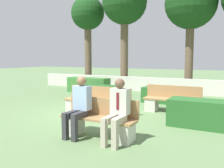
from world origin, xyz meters
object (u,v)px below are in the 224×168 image
tree_leftmost (88,16)px  tree_center_right (191,5)px  bench_right_side (97,104)px  person_seated_woman (79,103)px  bench_front (98,123)px  tree_center_left (125,4)px  bench_left_side (172,103)px  person_seated_man (117,108)px

tree_leftmost → tree_center_right: 6.03m
bench_right_side → person_seated_woman: 2.19m
bench_right_side → tree_center_right: bearing=67.6°
bench_front → tree_center_left: (-3.31, 8.32, 4.39)m
bench_left_side → person_seated_woman: size_ratio=1.33×
person_seated_man → tree_center_left: bearing=114.5°
bench_right_side → bench_left_side: bearing=22.3°
person_seated_man → tree_center_right: 9.94m
bench_front → tree_center_right: bearing=89.0°
person_seated_woman → tree_leftmost: (-5.42, 8.56, 3.51)m
person_seated_man → tree_center_right: bearing=92.4°
tree_center_left → person_seated_man: bearing=-65.5°
tree_center_right → bench_right_side: bearing=-100.7°
bench_right_side → tree_leftmost: tree_leftmost is taller
person_seated_woman → tree_center_left: 9.78m
tree_center_left → tree_center_right: bearing=12.0°
bench_front → person_seated_man: (0.54, -0.14, 0.41)m
bench_left_side → person_seated_woman: bearing=-119.8°
bench_front → tree_leftmost: bearing=124.7°
person_seated_woman → bench_left_side: bearing=70.2°
bench_left_side → tree_center_right: bearing=86.2°
tree_center_right → person_seated_man: bearing=-87.6°
bench_left_side → tree_leftmost: size_ratio=0.33×
bench_front → tree_leftmost: size_ratio=0.32×
tree_leftmost → tree_center_left: bearing=-2.4°
bench_front → tree_center_left: size_ratio=0.29×
tree_center_right → bench_left_side: bearing=-83.8°
tree_center_left → tree_center_right: 3.54m
bench_right_side → person_seated_woman: (0.78, -2.01, 0.40)m
bench_right_side → tree_center_left: tree_center_left is taller
bench_front → person_seated_woman: (-0.42, -0.14, 0.42)m
bench_right_side → tree_leftmost: (-4.64, 6.55, 3.91)m
tree_center_left → tree_leftmost: bearing=177.6°
bench_right_side → tree_leftmost: size_ratio=0.39×
person_seated_man → person_seated_woman: person_seated_woman is taller
bench_front → bench_left_side: size_ratio=0.98×
bench_right_side → person_seated_woman: bearing=-80.5°
bench_front → person_seated_woman: person_seated_woman is taller
tree_center_right → person_seated_woman: bearing=-93.6°
person_seated_man → tree_center_left: 10.11m
bench_left_side → tree_leftmost: 9.30m
bench_front → tree_center_right: (0.15, 9.05, 4.16)m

